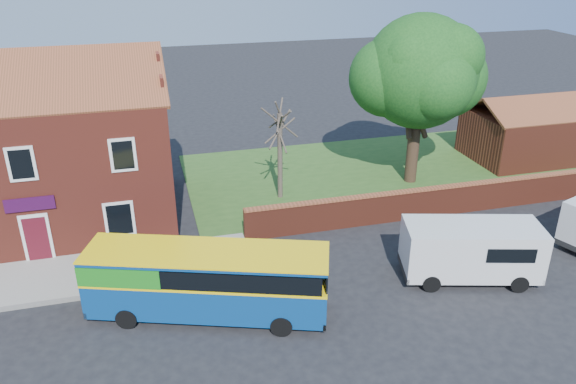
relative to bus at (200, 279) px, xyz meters
name	(u,v)px	position (x,y,z in m)	size (l,w,h in m)	color
ground	(227,341)	(0.63, -1.86, -1.54)	(120.00, 120.00, 0.00)	black
pavement	(36,281)	(-6.37, 3.89, -1.48)	(18.00, 3.50, 0.12)	gray
kerb	(30,305)	(-6.37, 2.14, -1.47)	(18.00, 0.15, 0.14)	slate
grass_strip	(402,170)	(13.63, 11.14, -1.52)	(26.00, 12.00, 0.04)	#426B28
shop_building	(39,157)	(-6.39, 9.64, 1.87)	(12.30, 8.13, 10.50)	maroon
boundary_wall	(455,199)	(13.63, 5.14, -0.73)	(22.00, 0.38, 1.60)	maroon
outbuilding	(534,133)	(22.63, 11.14, 0.07)	(8.20, 5.06, 4.17)	maroon
bus	(200,279)	(0.00, 0.00, 0.00)	(9.10, 5.08, 2.71)	navy
van_near	(472,249)	(11.06, -0.41, -0.19)	(5.89, 3.59, 2.42)	silver
large_tree	(420,75)	(13.39, 9.69, 4.67)	(7.78, 6.16, 9.50)	black
bare_tree	(280,152)	(5.44, 9.32, 1.13)	(1.95, 2.33, 5.21)	#4C4238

